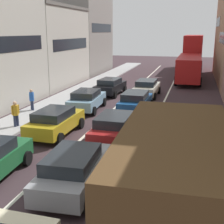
% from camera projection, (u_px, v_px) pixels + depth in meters
% --- Properties ---
extents(sidewalk_left, '(2.60, 64.00, 0.14)m').
position_uv_depth(sidewalk_left, '(59.00, 101.00, 25.54)').
color(sidewalk_left, '#A2A2A2').
rests_on(sidewalk_left, ground).
extents(lane_stripe_left, '(0.16, 60.00, 0.01)m').
position_uv_depth(lane_stripe_left, '(118.00, 105.00, 24.29)').
color(lane_stripe_left, silver).
rests_on(lane_stripe_left, ground).
extents(lane_stripe_right, '(0.16, 60.00, 0.01)m').
position_uv_depth(lane_stripe_right, '(161.00, 108.00, 23.44)').
color(lane_stripe_right, silver).
rests_on(lane_stripe_right, ground).
extents(building_row_left, '(7.20, 43.90, 11.32)m').
position_uv_depth(building_row_left, '(20.00, 42.00, 28.92)').
color(building_row_left, '#B2ADA3').
rests_on(building_row_left, ground).
extents(removalist_box_truck, '(2.90, 7.77, 3.58)m').
position_uv_depth(removalist_box_truck, '(175.00, 180.00, 7.87)').
color(removalist_box_truck, '#B7B29E').
rests_on(removalist_box_truck, ground).
extents(sedan_centre_lane_second, '(2.25, 4.39, 1.49)m').
position_uv_depth(sedan_centre_lane_second, '(74.00, 169.00, 11.25)').
color(sedan_centre_lane_second, gray).
rests_on(sedan_centre_lane_second, ground).
extents(hatchback_centre_lane_third, '(2.08, 4.31, 1.49)m').
position_uv_depth(hatchback_centre_lane_third, '(115.00, 127.00, 16.15)').
color(hatchback_centre_lane_third, '#A51E1E').
rests_on(hatchback_centre_lane_third, ground).
extents(sedan_left_lane_third, '(2.12, 4.33, 1.49)m').
position_uv_depth(sedan_left_lane_third, '(55.00, 121.00, 17.23)').
color(sedan_left_lane_third, '#B29319').
rests_on(sedan_left_lane_third, ground).
extents(coupe_centre_lane_fourth, '(2.09, 4.31, 1.49)m').
position_uv_depth(coupe_centre_lane_fourth, '(135.00, 101.00, 22.06)').
color(coupe_centre_lane_fourth, '#194C8C').
rests_on(coupe_centre_lane_fourth, ground).
extents(sedan_left_lane_fourth, '(2.21, 4.37, 1.49)m').
position_uv_depth(sedan_left_lane_fourth, '(87.00, 99.00, 22.66)').
color(sedan_left_lane_fourth, '#759EB7').
rests_on(sedan_left_lane_fourth, ground).
extents(sedan_centre_lane_fifth, '(2.12, 4.33, 1.49)m').
position_uv_depth(sedan_centre_lane_fifth, '(147.00, 88.00, 27.47)').
color(sedan_centre_lane_fifth, beige).
rests_on(sedan_centre_lane_fifth, ground).
extents(sedan_left_lane_fifth, '(2.30, 4.41, 1.49)m').
position_uv_depth(sedan_left_lane_fifth, '(110.00, 86.00, 28.18)').
color(sedan_left_lane_fifth, black).
rests_on(sedan_left_lane_fifth, ground).
extents(sedan_right_lane_behind_truck, '(2.12, 4.33, 1.49)m').
position_uv_depth(sedan_right_lane_behind_truck, '(175.00, 137.00, 14.65)').
color(sedan_right_lane_behind_truck, silver).
rests_on(sedan_right_lane_behind_truck, ground).
extents(bus_mid_queue_primary, '(2.81, 10.50, 2.90)m').
position_uv_depth(bus_mid_queue_primary, '(189.00, 66.00, 35.24)').
color(bus_mid_queue_primary, '#B21919').
rests_on(bus_mid_queue_primary, ground).
extents(bus_far_queue_secondary, '(2.95, 10.54, 5.06)m').
position_uv_depth(bus_far_queue_secondary, '(193.00, 51.00, 46.07)').
color(bus_far_queue_secondary, '#B21919').
rests_on(bus_far_queue_secondary, ground).
extents(pedestrian_near_kerb, '(0.34, 0.51, 1.66)m').
position_uv_depth(pedestrian_near_kerb, '(16.00, 113.00, 18.32)').
color(pedestrian_near_kerb, '#262D47').
rests_on(pedestrian_near_kerb, ground).
extents(pedestrian_mid_sidewalk, '(0.43, 0.39, 1.66)m').
position_uv_depth(pedestrian_mid_sidewalk, '(32.00, 99.00, 22.13)').
color(pedestrian_mid_sidewalk, '#262D47').
rests_on(pedestrian_mid_sidewalk, ground).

